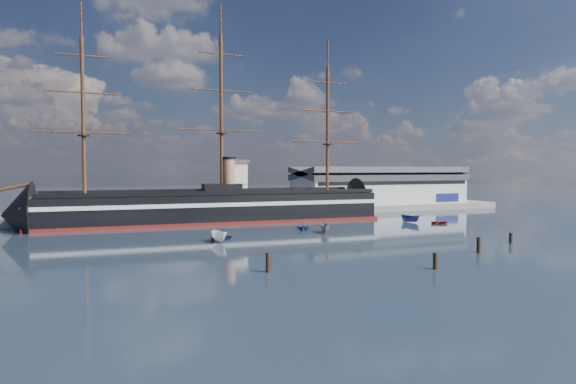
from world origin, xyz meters
name	(u,v)px	position (x,y,z in m)	size (l,w,h in m)	color
ground	(269,229)	(0.00, 40.00, 0.00)	(600.00, 600.00, 0.00)	#1D2C40
quay	(258,214)	(10.00, 76.00, 0.00)	(180.00, 18.00, 2.00)	slate
warehouse	(380,186)	(58.00, 80.00, 7.98)	(63.00, 21.00, 11.60)	#B7BABC
quay_tower	(239,184)	(3.00, 73.00, 9.75)	(5.00, 5.00, 15.00)	silver
warship	(208,207)	(-9.70, 60.00, 4.04)	(113.34, 21.62, 53.94)	black
motorboat_a	(219,242)	(-16.20, 24.89, 0.00)	(7.04, 2.58, 2.81)	white
motorboat_b	(222,239)	(-14.72, 28.42, 0.00)	(2.81, 1.12, 1.31)	navy
motorboat_c	(325,233)	(9.30, 29.37, 0.00)	(6.02, 2.21, 2.41)	slate
motorboat_d	(303,230)	(6.49, 34.87, 0.00)	(5.14, 2.23, 1.88)	navy
motorboat_e	(440,224)	(44.73, 32.95, 0.00)	(2.72, 1.09, 1.27)	maroon
motorboat_f	(410,222)	(39.92, 38.81, 0.00)	(6.52, 2.39, 2.61)	#334087
piling_near_left	(268,272)	(-17.08, -4.10, 0.00)	(0.64, 0.64, 3.43)	black
piling_near_mid	(435,269)	(5.37, -11.76, 0.00)	(0.64, 0.64, 3.10)	black
piling_near_right	(478,253)	(21.31, -3.84, 0.00)	(0.64, 0.64, 3.39)	black
piling_far_right	(511,243)	(35.22, 1.96, 0.00)	(0.64, 0.64, 2.66)	black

